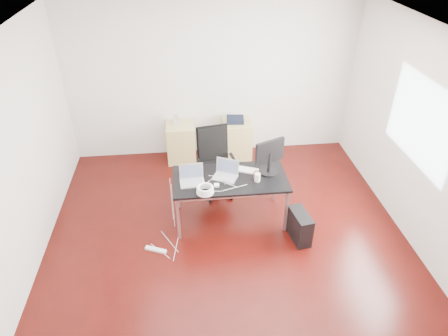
{
  "coord_description": "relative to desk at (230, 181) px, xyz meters",
  "views": [
    {
      "loc": [
        -0.5,
        -4.08,
        3.92
      ],
      "look_at": [
        0.0,
        0.55,
        0.85
      ],
      "focal_mm": 32.0,
      "sensor_mm": 36.0,
      "label": 1
    }
  ],
  "objects": [
    {
      "name": "desk",
      "position": [
        0.0,
        0.0,
        0.0
      ],
      "size": [
        1.6,
        0.8,
        0.73
      ],
      "color": "black",
      "rests_on": "ground"
    },
    {
      "name": "speaker",
      "position": [
        -0.74,
        1.79,
        0.11
      ],
      "size": [
        0.09,
        0.08,
        0.18
      ],
      "primitive_type": "cube",
      "rotation": [
        0.0,
        0.0,
        -0.0
      ],
      "color": "#9E9E9E",
      "rests_on": "filing_cabinet_left"
    },
    {
      "name": "room_shell",
      "position": [
        -0.04,
        -0.47,
        0.73
      ],
      "size": [
        5.0,
        5.0,
        5.0
      ],
      "color": "#310705",
      "rests_on": "ground"
    },
    {
      "name": "keyboard",
      "position": [
        0.21,
        0.18,
        0.06
      ],
      "size": [
        0.46,
        0.3,
        0.02
      ],
      "primitive_type": "cube",
      "rotation": [
        0.0,
        0.0,
        -0.4
      ],
      "color": "white",
      "rests_on": "desk"
    },
    {
      "name": "filing_cabinet_left",
      "position": [
        -0.67,
        1.76,
        -0.33
      ],
      "size": [
        0.5,
        0.5,
        0.7
      ],
      "primitive_type": "cube",
      "color": "tan",
      "rests_on": "ground"
    },
    {
      "name": "cup_white",
      "position": [
        0.36,
        -0.11,
        0.11
      ],
      "size": [
        0.1,
        0.1,
        0.12
      ],
      "primitive_type": "cylinder",
      "rotation": [
        0.0,
        0.0,
        0.26
      ],
      "color": "white",
      "rests_on": "desk"
    },
    {
      "name": "laptop_left",
      "position": [
        -0.53,
        -0.03,
        0.11
      ],
      "size": [
        0.34,
        0.27,
        0.23
      ],
      "rotation": [
        0.0,
        0.0,
        0.05
      ],
      "color": "silver",
      "rests_on": "desk"
    },
    {
      "name": "navy_garment",
      "position": [
        0.31,
        1.77,
        0.07
      ],
      "size": [
        0.32,
        0.27,
        0.09
      ],
      "primitive_type": "cube",
      "rotation": [
        0.0,
        0.0,
        -0.11
      ],
      "color": "black",
      "rests_on": "filing_cabinet_right"
    },
    {
      "name": "pc_tower",
      "position": [
        0.91,
        -0.53,
        -0.46
      ],
      "size": [
        0.27,
        0.48,
        0.44
      ],
      "primitive_type": "cube",
      "rotation": [
        0.0,
        0.0,
        0.16
      ],
      "color": "black",
      "rests_on": "ground"
    },
    {
      "name": "office_chair",
      "position": [
        -0.15,
        0.73,
        -0.07
      ],
      "size": [
        0.55,
        0.57,
        1.08
      ],
      "rotation": [
        0.0,
        0.0,
        0.17
      ],
      "color": "black",
      "rests_on": "ground"
    },
    {
      "name": "wastebasket",
      "position": [
        -0.02,
        1.67,
        -0.54
      ],
      "size": [
        0.28,
        0.28,
        0.28
      ],
      "primitive_type": "cylinder",
      "rotation": [
        0.0,
        0.0,
        0.2
      ],
      "color": "black",
      "rests_on": "ground"
    },
    {
      "name": "laptop_right",
      "position": [
        -0.05,
        0.04,
        0.11
      ],
      "size": [
        0.41,
        0.37,
        0.23
      ],
      "rotation": [
        0.0,
        0.0,
        -0.44
      ],
      "color": "silver",
      "rests_on": "desk"
    },
    {
      "name": "filing_cabinet_right",
      "position": [
        0.34,
        1.76,
        -0.33
      ],
      "size": [
        0.5,
        0.5,
        0.7
      ],
      "primitive_type": "cube",
      "color": "tan",
      "rests_on": "ground"
    },
    {
      "name": "power_adapter",
      "position": [
        -0.21,
        -0.17,
        0.07
      ],
      "size": [
        0.08,
        0.08,
        0.03
      ],
      "primitive_type": "cube",
      "rotation": [
        0.0,
        0.0,
        -0.12
      ],
      "color": "white",
      "rests_on": "desk"
    },
    {
      "name": "monitor",
      "position": [
        0.56,
        0.09,
        0.34
      ],
      "size": [
        0.43,
        0.26,
        0.51
      ],
      "rotation": [
        0.0,
        0.0,
        0.41
      ],
      "color": "black",
      "rests_on": "desk"
    },
    {
      "name": "cable_coil",
      "position": [
        -0.37,
        -0.32,
        0.11
      ],
      "size": [
        0.24,
        0.24,
        0.11
      ],
      "rotation": [
        0.0,
        0.0,
        -0.43
      ],
      "color": "white",
      "rests_on": "desk"
    },
    {
      "name": "cup_brown",
      "position": [
        0.36,
        -0.03,
        0.1
      ],
      "size": [
        0.1,
        0.1,
        0.1
      ],
      "primitive_type": "cylinder",
      "rotation": [
        0.0,
        0.0,
        -0.33
      ],
      "color": "brown",
      "rests_on": "desk"
    },
    {
      "name": "power_strip",
      "position": [
        -1.08,
        -0.57,
        -0.66
      ],
      "size": [
        0.3,
        0.17,
        0.04
      ],
      "primitive_type": "cube",
      "rotation": [
        0.0,
        0.0,
        -0.41
      ],
      "color": "white",
      "rests_on": "ground"
    }
  ]
}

